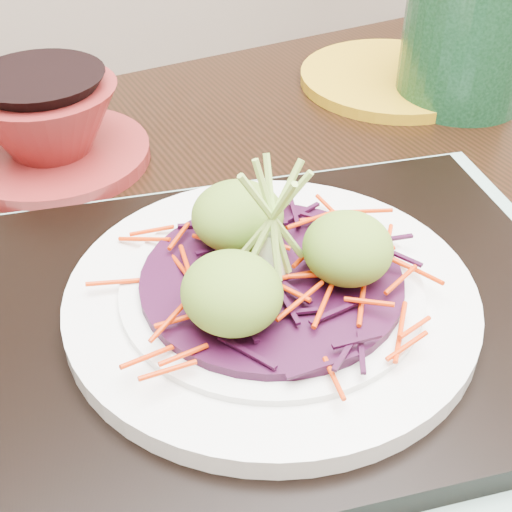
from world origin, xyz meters
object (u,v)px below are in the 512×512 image
yellow_plate (392,78)px  green_jar (469,29)px  dining_table (234,378)px  terracotta_bowl_set (48,129)px  white_plate (271,296)px  serving_tray (271,316)px

yellow_plate → green_jar: green_jar is taller
dining_table → yellow_plate: (0.34, 0.22, 0.11)m
green_jar → terracotta_bowl_set: bearing=167.3°
white_plate → green_jar: green_jar is taller
yellow_plate → green_jar: 0.11m
dining_table → serving_tray: bearing=-87.7°
white_plate → terracotta_bowl_set: terracotta_bowl_set is taller
yellow_plate → terracotta_bowl_set: bearing=176.2°
yellow_plate → serving_tray: bearing=-140.3°
serving_tray → yellow_plate: size_ratio=2.00×
dining_table → white_plate: 0.14m
white_plate → terracotta_bowl_set: bearing=100.3°
dining_table → white_plate: bearing=-87.7°
terracotta_bowl_set → yellow_plate: size_ratio=1.10×
dining_table → white_plate: white_plate is taller
dining_table → yellow_plate: yellow_plate is taller
green_jar → white_plate: bearing=-150.6°
serving_tray → dining_table: bearing=106.0°
dining_table → green_jar: bearing=25.1°
white_plate → yellow_plate: 0.44m
serving_tray → green_jar: (0.37, 0.21, 0.07)m
terracotta_bowl_set → yellow_plate: (0.39, -0.03, -0.03)m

